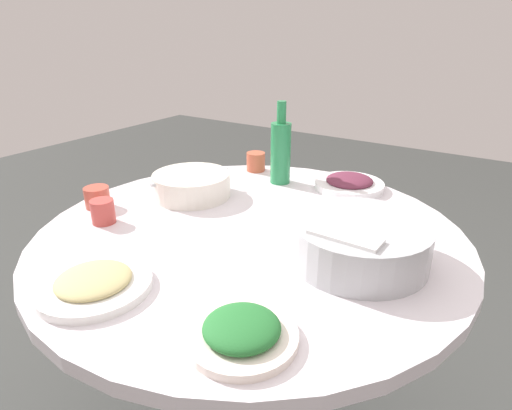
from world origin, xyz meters
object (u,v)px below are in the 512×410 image
Objects in this scene: round_dining_table at (251,274)px; green_bottle at (281,151)px; tea_cup_far at (97,197)px; tea_cup_near at (103,211)px; rice_bowl at (359,242)px; dish_greens at (242,332)px; dish_eggplant at (349,183)px; tea_cup_side at (256,162)px; soup_bowl at (192,186)px; dish_noodles at (94,283)px.

green_bottle is (0.12, -0.36, 0.25)m from round_dining_table.
tea_cup_far is (0.34, 0.48, -0.08)m from green_bottle.
tea_cup_near is at bearing 26.88° from round_dining_table.
rice_bowl is 0.55m from green_bottle.
round_dining_table is 5.70× the size of dish_greens.
tea_cup_near is 0.12m from tea_cup_far.
rice_bowl is at bearing 113.99° from dish_eggplant.
dish_eggplant reaches higher than round_dining_table.
round_dining_table is 0.52m from tea_cup_side.
tea_cup_far is (0.69, -0.24, 0.01)m from dish_greens.
soup_bowl is 1.08× the size of dish_noodles.
dish_eggplant is 3.42× the size of tea_cup_near.
tea_cup_near reaches higher than round_dining_table.
dish_eggplant reaches higher than dish_noodles.
dish_greens is at bearing 78.96° from rice_bowl.
soup_bowl reaches higher than tea_cup_side.
round_dining_table is at bearing -0.54° from rice_bowl.
rice_bowl reaches higher than soup_bowl.
tea_cup_far is at bearing 14.56° from round_dining_table.
dish_greens is at bearing 160.65° from tea_cup_far.
round_dining_table is 0.35m from rice_bowl.
tea_cup_near is 0.61m from tea_cup_side.
green_bottle reaches higher than rice_bowl.
soup_bowl is 0.32m from green_bottle.
soup_bowl is at bearing -9.80° from rice_bowl.
soup_bowl is at bearing 57.47° from green_bottle.
tea_cup_far is at bearing -30.73° from tea_cup_near.
round_dining_table is 4.05× the size of green_bottle.
rice_bowl is 4.71× the size of tea_cup_near.
dish_eggplant is 0.80m from dish_greens.
tea_cup_far reaches higher than dish_eggplant.
rice_bowl is 0.77m from tea_cup_far.
dish_greens is (-0.34, -0.04, 0.00)m from dish_noodles.
tea_cup_near is at bearing 15.32° from rice_bowl.
green_bottle is (0.34, -0.72, 0.09)m from dish_greens.
soup_bowl reaches higher than round_dining_table.
rice_bowl is 0.59m from soup_bowl.
green_bottle is 0.60m from tea_cup_near.
dish_eggplant is at bearing -178.93° from tea_cup_side.
soup_bowl is 1.29× the size of dish_greens.
soup_bowl is 1.12× the size of dish_eggplant.
green_bottle is at bearing -113.88° from tea_cup_near.
rice_bowl is 1.38× the size of dish_eggplant.
rice_bowl is at bearing 138.80° from green_bottle.
dish_noodles is at bearing 90.41° from green_bottle.
dish_greens is at bearing 138.07° from soup_bowl.
soup_bowl reaches higher than tea_cup_far.
tea_cup_near is (0.46, 0.61, 0.01)m from dish_eggplant.
tea_cup_far is 0.58m from tea_cup_side.
rice_bowl is at bearing -101.04° from dish_greens.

